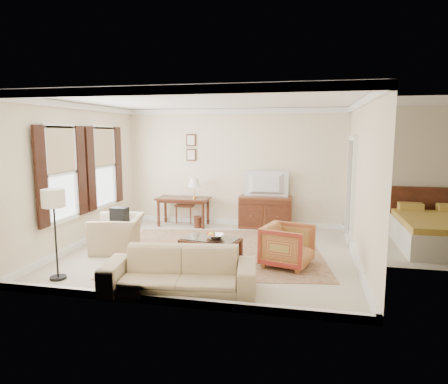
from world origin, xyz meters
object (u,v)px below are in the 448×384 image
at_px(club_armchair, 118,227).
at_px(sofa, 180,264).
at_px(striped_armchair, 288,244).
at_px(tv, 266,176).
at_px(writing_desk, 183,202).
at_px(sideboard, 265,212).
at_px(coffee_table, 211,244).

distance_m(club_armchair, sofa, 2.59).
bearing_deg(striped_armchair, club_armchair, 101.05).
bearing_deg(tv, writing_desk, 3.70).
height_order(club_armchair, sofa, club_armchair).
bearing_deg(sideboard, striped_armchair, -76.01).
height_order(tv, striped_armchair, tv).
bearing_deg(sideboard, writing_desk, -175.74).
relative_size(sideboard, club_armchair, 1.20).
relative_size(writing_desk, striped_armchair, 1.61).
height_order(writing_desk, coffee_table, writing_desk).
height_order(coffee_table, sofa, sofa).
height_order(coffee_table, striped_armchair, striped_armchair).
bearing_deg(writing_desk, sideboard, 4.26).
distance_m(sideboard, sofa, 4.32).
height_order(sideboard, club_armchair, club_armchair).
bearing_deg(sofa, coffee_table, 78.34).
distance_m(writing_desk, tv, 2.15).
relative_size(writing_desk, tv, 1.28).
bearing_deg(sofa, tv, 71.40).
bearing_deg(striped_armchair, sofa, 151.78).
relative_size(sideboard, coffee_table, 1.13).
relative_size(club_armchair, sofa, 0.48).
xyz_separation_m(writing_desk, coffee_table, (1.35, -2.61, -0.27)).
relative_size(tv, sofa, 0.46).
bearing_deg(sideboard, sofa, -100.39).
xyz_separation_m(sideboard, coffee_table, (-0.69, -2.76, -0.06)).
xyz_separation_m(writing_desk, striped_armchair, (2.72, -2.60, -0.19)).
xyz_separation_m(writing_desk, tv, (2.04, 0.13, 0.69)).
bearing_deg(striped_armchair, coffee_table, 106.63).
distance_m(writing_desk, sideboard, 2.05).
height_order(writing_desk, striped_armchair, striped_armchair).
height_order(tv, coffee_table, tv).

